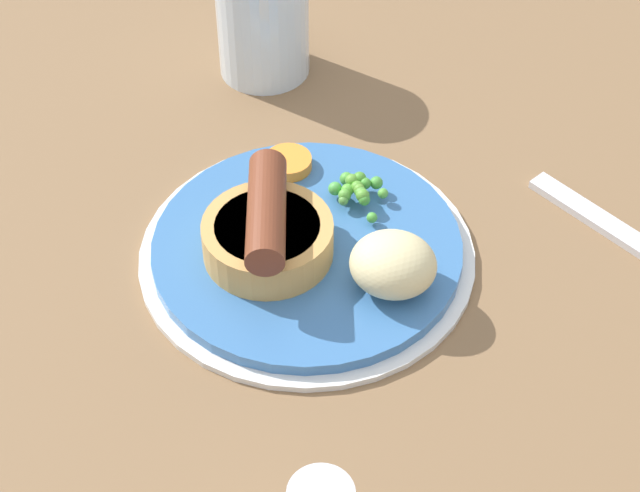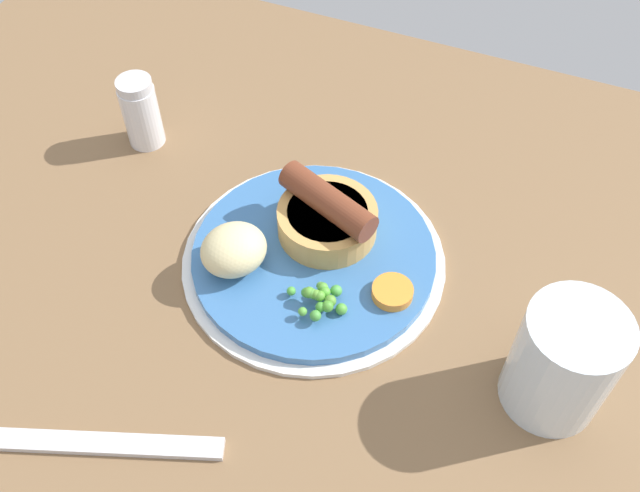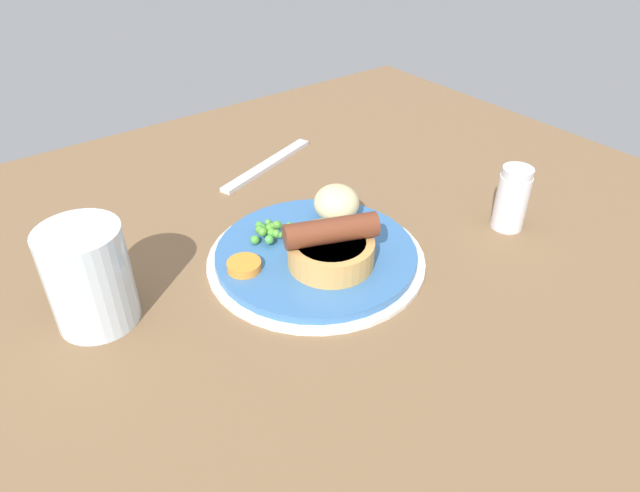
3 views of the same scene
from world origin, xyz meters
TOP-DOWN VIEW (x-y plane):
  - dining_table at (0.00, 0.00)cm, footprint 110.00×80.00cm
  - dinner_plate at (-3.52, 4.86)cm, footprint 23.12×23.12cm
  - sausage_pudding at (-3.37, 7.60)cm, footprint 9.66×8.80cm
  - pea_pile at (-0.94, -0.02)cm, footprint 5.31×3.88cm
  - potato_chunk_0 at (-9.20, 1.15)cm, footprint 7.46×7.61cm
  - carrot_slice_0 at (4.24, 3.22)cm, footprint 4.75×4.75cm
  - fork at (-11.27, -16.73)cm, footprint 17.47×7.65cm
  - drinking_glass at (18.03, 0.20)cm, footprint 7.42×7.42cm
  - salt_shaker at (-25.26, 12.78)cm, footprint 3.61×3.61cm

SIDE VIEW (x-z plane):
  - dining_table at x=0.00cm, z-range 0.00..3.00cm
  - fork at x=-11.27cm, z-range 3.00..3.60cm
  - dinner_plate at x=-3.52cm, z-range 2.87..4.27cm
  - carrot_slice_0 at x=4.24cm, z-range 4.40..5.31cm
  - pea_pile at x=-0.94cm, z-range 4.57..6.33cm
  - sausage_pudding at x=-3.37cm, z-range 3.75..8.97cm
  - potato_chunk_0 at x=-9.20cm, z-range 4.40..8.33cm
  - salt_shaker at x=-25.26cm, z-range 2.96..10.48cm
  - drinking_glass at x=18.03cm, z-range 3.00..12.81cm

